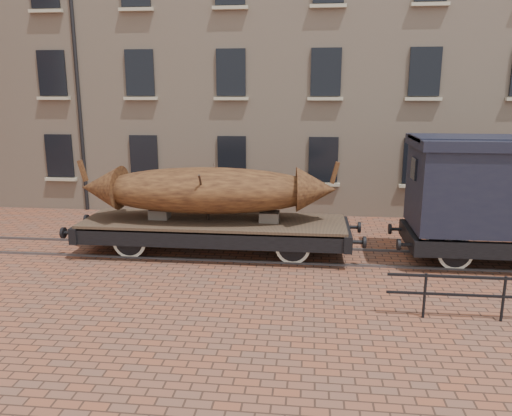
# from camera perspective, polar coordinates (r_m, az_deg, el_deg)

# --- Properties ---
(ground) EXTENTS (90.00, 90.00, 0.00)m
(ground) POSITION_cam_1_polar(r_m,az_deg,el_deg) (14.80, 3.96, -5.45)
(ground) COLOR brown
(warehouse_cream) EXTENTS (40.00, 10.19, 14.00)m
(warehouse_cream) POSITION_cam_1_polar(r_m,az_deg,el_deg) (24.23, 12.77, 18.31)
(warehouse_cream) COLOR #CDB296
(warehouse_cream) RESTS_ON ground
(rail_track) EXTENTS (30.00, 1.52, 0.06)m
(rail_track) POSITION_cam_1_polar(r_m,az_deg,el_deg) (14.79, 3.96, -5.34)
(rail_track) COLOR #59595E
(rail_track) RESTS_ON ground
(flatcar_wagon) EXTENTS (8.69, 2.36, 1.31)m
(flatcar_wagon) POSITION_cam_1_polar(r_m,az_deg,el_deg) (14.81, -4.81, -2.14)
(flatcar_wagon) COLOR brown
(flatcar_wagon) RESTS_ON ground
(iron_boat) EXTENTS (7.59, 2.46, 1.77)m
(iron_boat) POSITION_cam_1_polar(r_m,az_deg,el_deg) (14.59, -5.55, 2.06)
(iron_boat) COLOR brown
(iron_boat) RESTS_ON flatcar_wagon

